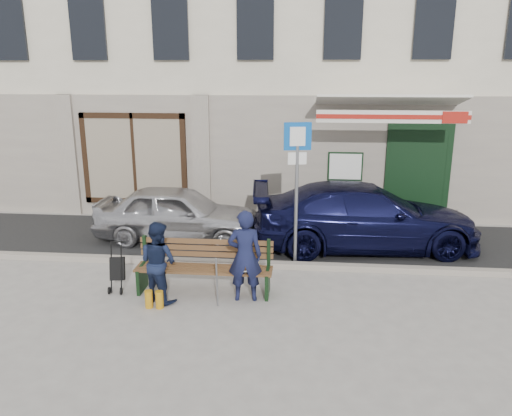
# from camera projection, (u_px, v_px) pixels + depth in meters

# --- Properties ---
(ground) EXTENTS (80.00, 80.00, 0.00)m
(ground) POSITION_uv_depth(u_px,v_px,m) (228.00, 299.00, 8.57)
(ground) COLOR #9E9991
(ground) RESTS_ON ground
(asphalt_lane) EXTENTS (60.00, 3.20, 0.01)m
(asphalt_lane) POSITION_uv_depth(u_px,v_px,m) (248.00, 240.00, 11.55)
(asphalt_lane) COLOR #282828
(asphalt_lane) RESTS_ON ground
(curb) EXTENTS (60.00, 0.18, 0.12)m
(curb) POSITION_uv_depth(u_px,v_px,m) (239.00, 264.00, 10.00)
(curb) COLOR #9E9384
(curb) RESTS_ON ground
(building) EXTENTS (20.00, 8.27, 10.00)m
(building) POSITION_uv_depth(u_px,v_px,m) (267.00, 31.00, 15.36)
(building) COLOR beige
(building) RESTS_ON ground
(car_silver) EXTENTS (3.80, 1.61, 1.28)m
(car_silver) POSITION_uv_depth(u_px,v_px,m) (178.00, 214.00, 11.40)
(car_silver) COLOR #BCBCC1
(car_silver) RESTS_ON ground
(car_navy) EXTENTS (5.07, 2.42, 1.42)m
(car_navy) POSITION_uv_depth(u_px,v_px,m) (365.00, 217.00, 10.91)
(car_navy) COLOR black
(car_navy) RESTS_ON ground
(parking_sign) EXTENTS (0.52, 0.14, 2.86)m
(parking_sign) POSITION_uv_depth(u_px,v_px,m) (297.00, 170.00, 9.62)
(parking_sign) COLOR gray
(parking_sign) RESTS_ON ground
(bench) EXTENTS (2.40, 1.17, 0.98)m
(bench) POSITION_uv_depth(u_px,v_px,m) (201.00, 268.00, 8.73)
(bench) COLOR brown
(bench) RESTS_ON ground
(man) EXTENTS (0.62, 0.44, 1.59)m
(man) POSITION_uv_depth(u_px,v_px,m) (245.00, 256.00, 8.36)
(man) COLOR #141939
(man) RESTS_ON ground
(woman) EXTENTS (0.84, 0.78, 1.40)m
(woman) POSITION_uv_depth(u_px,v_px,m) (158.00, 262.00, 8.37)
(woman) COLOR #131B35
(woman) RESTS_ON ground
(stroller) EXTENTS (0.29, 0.39, 0.88)m
(stroller) POSITION_uv_depth(u_px,v_px,m) (117.00, 270.00, 8.83)
(stroller) COLOR black
(stroller) RESTS_ON ground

